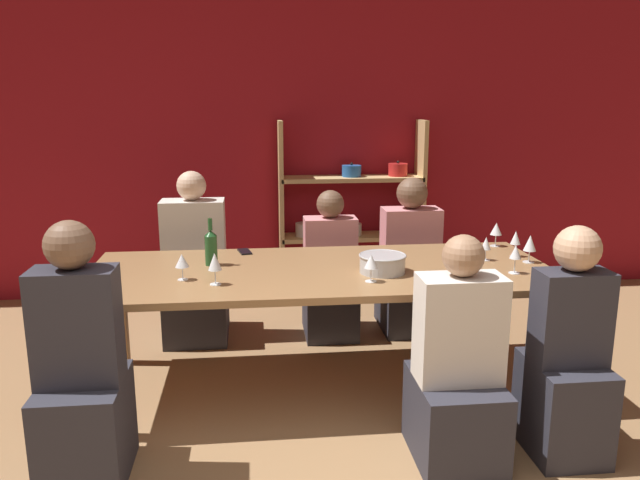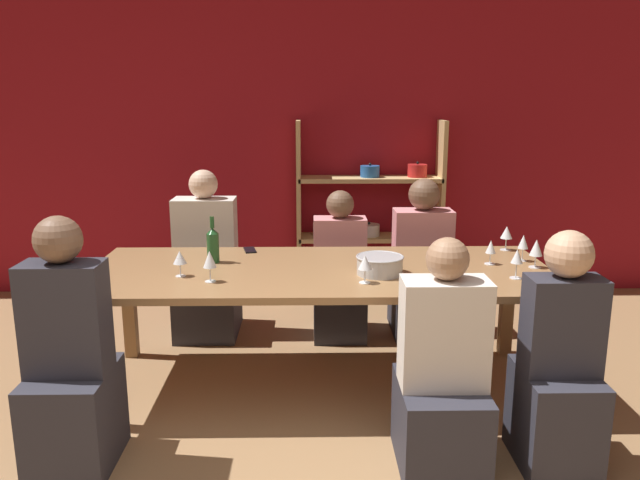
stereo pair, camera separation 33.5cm
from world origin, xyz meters
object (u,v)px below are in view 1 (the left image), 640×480
object	(u,v)px
person_near_a	(82,385)
wine_glass_red_c	(371,262)
wine_glass_red_d	(182,261)
wine_glass_red_e	(496,230)
wine_glass_empty_a	(486,244)
person_far_b	(196,279)
person_near_b	(457,380)
cell_phone	(245,252)
person_far_a	(330,283)
dining_table	(322,280)
wine_glass_red_f	(530,244)
shelf_unit	(356,229)
wine_glass_red_b	(215,263)
wine_bottle_green	(211,247)
mixing_bowl	(382,263)
wine_glass_red_a	(516,253)
person_near_c	(566,369)
wine_glass_red_g	(516,239)
person_far_c	(409,274)

from	to	relation	value
person_near_a	wine_glass_red_c	bearing A→B (deg)	20.10
wine_glass_red_d	wine_glass_red_e	xyz separation A→B (m)	(2.02, 0.58, 0.01)
wine_glass_empty_a	person_far_b	distance (m)	2.07
wine_glass_empty_a	person_near_b	size ratio (longest dim) A/B	0.13
cell_phone	person_far_a	bearing A→B (deg)	33.45
cell_phone	person_near_a	distance (m)	1.49
person_far_a	person_near_b	bearing A→B (deg)	103.23
dining_table	wine_glass_red_f	xyz separation A→B (m)	(1.27, 0.00, 0.18)
shelf_unit	cell_phone	world-z (taller)	shelf_unit
wine_glass_red_b	wine_bottle_green	bearing A→B (deg)	96.22
wine_glass_red_d	person_near_b	distance (m)	1.58
mixing_bowl	wine_glass_red_a	world-z (taller)	wine_glass_red_a
wine_glass_red_b	person_far_a	size ratio (longest dim) A/B	0.16
mixing_bowl	dining_table	bearing A→B (deg)	160.26
mixing_bowl	person_near_c	distance (m)	1.12
wine_bottle_green	wine_glass_red_g	xyz separation A→B (m)	(1.90, -0.00, 0.00)
dining_table	person_far_c	bearing A→B (deg)	49.73
wine_glass_red_g	person_near_c	bearing A→B (deg)	-98.22
wine_glass_red_e	person_far_a	size ratio (longest dim) A/B	0.15
wine_glass_red_b	wine_glass_red_e	world-z (taller)	wine_glass_red_b
wine_glass_red_b	dining_table	bearing A→B (deg)	23.15
wine_glass_red_c	wine_glass_empty_a	world-z (taller)	wine_glass_red_c
wine_glass_empty_a	wine_glass_red_g	bearing A→B (deg)	17.85
wine_glass_red_c	person_near_b	xyz separation A→B (m)	(0.32, -0.55, -0.45)
cell_phone	wine_glass_red_a	bearing A→B (deg)	-23.44
wine_glass_red_b	wine_glass_red_c	xyz separation A→B (m)	(0.84, -0.04, -0.01)
wine_glass_red_a	wine_glass_red_e	world-z (taller)	wine_glass_red_a
wine_glass_empty_a	cell_phone	xyz separation A→B (m)	(-1.48, 0.37, -0.10)
mixing_bowl	person_far_c	world-z (taller)	person_far_c
mixing_bowl	wine_glass_empty_a	distance (m)	0.72
person_far_b	person_far_a	bearing A→B (deg)	176.92
shelf_unit	dining_table	bearing A→B (deg)	-105.78
wine_glass_red_b	wine_glass_red_e	size ratio (longest dim) A/B	1.09
shelf_unit	wine_glass_red_g	distance (m)	1.80
person_far_a	person_far_b	size ratio (longest dim) A/B	0.88
shelf_unit	person_near_b	bearing A→B (deg)	-88.75
wine_glass_red_a	wine_glass_red_b	world-z (taller)	wine_glass_red_b
wine_glass_red_d	wine_glass_empty_a	xyz separation A→B (m)	(1.82, 0.23, -0.00)
wine_glass_red_d	wine_glass_red_g	size ratio (longest dim) A/B	0.89
cell_phone	person_near_a	xyz separation A→B (m)	(-0.73, -1.26, -0.29)
wine_glass_red_d	wine_glass_red_a	bearing A→B (deg)	-2.19
wine_glass_red_c	wine_glass_red_d	xyz separation A→B (m)	(-1.03, 0.15, -0.00)
dining_table	wine_bottle_green	distance (m)	0.69
person_far_a	wine_glass_red_b	bearing A→B (deg)	55.53
person_far_c	person_far_b	bearing A→B (deg)	0.08
wine_glass_red_g	person_far_a	distance (m)	1.38
wine_glass_red_f	wine_glass_red_g	xyz separation A→B (m)	(-0.03, 0.15, 0.00)
wine_glass_red_a	wine_glass_red_f	world-z (taller)	wine_glass_red_f
cell_phone	wine_glass_red_d	bearing A→B (deg)	-119.28
shelf_unit	dining_table	size ratio (longest dim) A/B	0.57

